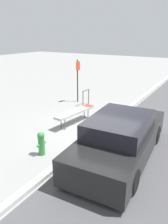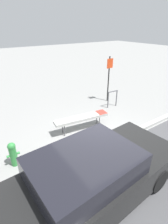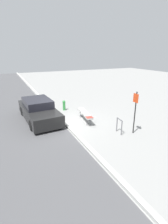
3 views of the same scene
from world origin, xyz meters
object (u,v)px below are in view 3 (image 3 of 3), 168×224
object	(u,v)px
parked_car_near	(39,110)
sign_post	(135,109)
fire_hydrant	(64,105)
bike_rack	(119,125)
bench	(85,113)

from	to	relation	value
parked_car_near	sign_post	bearing A→B (deg)	41.75
sign_post	fire_hydrant	size ratio (longest dim) A/B	3.01
bike_rack	parked_car_near	distance (m)	5.27
fire_hydrant	parked_car_near	distance (m)	2.43
bike_rack	fire_hydrant	xyz separation A→B (m)	(-5.07, -1.39, -0.09)
bench	bike_rack	world-z (taller)	bike_rack
sign_post	fire_hydrant	bearing A→B (deg)	-158.80
bike_rack	fire_hydrant	world-z (taller)	bike_rack
sign_post	fire_hydrant	world-z (taller)	sign_post
bench	sign_post	bearing A→B (deg)	38.66
bike_rack	fire_hydrant	bearing A→B (deg)	-164.72
bench	sign_post	xyz separation A→B (m)	(2.72, 1.61, 0.88)
bike_rack	parked_car_near	world-z (taller)	parked_car_near
bench	fire_hydrant	size ratio (longest dim) A/B	2.80
parked_car_near	bench	bearing A→B (deg)	56.75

